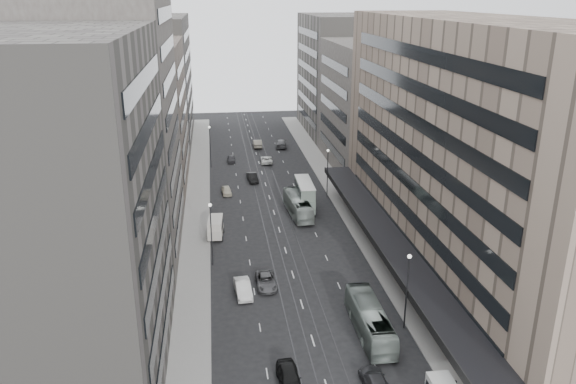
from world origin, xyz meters
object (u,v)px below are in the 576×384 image
panel_van (215,227)px  sedan_2 (266,281)px  bus_near (370,320)px  sedan_0 (289,377)px  sedan_1 (243,288)px  double_decker (305,194)px  bus_far (298,205)px

panel_van → sedan_2: (5.67, -15.16, -0.84)m
bus_near → sedan_0: bus_near is taller
bus_near → sedan_1: 15.45m
double_decker → sedan_1: 28.41m
panel_van → sedan_1: (2.89, -16.73, -0.73)m
panel_van → sedan_0: 33.54m
panel_van → sedan_0: bearing=-75.4°
double_decker → sedan_0: 43.10m
sedan_0 → sedan_1: (-3.08, 16.27, -0.01)m
sedan_1 → sedan_2: sedan_1 is taller
bus_far → sedan_2: bearing=68.3°
bus_far → panel_van: bearing=24.6°
bus_near → sedan_0: 11.39m
panel_van → sedan_2: bearing=-65.2°
sedan_1 → sedan_2: 3.19m
sedan_2 → double_decker: bearing=70.0°
sedan_0 → panel_van: bearing=97.5°
bus_near → sedan_1: size_ratio=2.32×
panel_van → double_decker: bearing=37.4°
bus_near → bus_far: bearing=-85.6°
double_decker → sedan_2: (-8.56, -24.42, -1.76)m
bus_far → panel_van: bus_far is taller
panel_van → sedan_0: panel_van is taller
bus_far → double_decker: size_ratio=1.33×
double_decker → sedan_2: 25.94m
bus_far → sedan_2: (-7.11, -22.05, -0.86)m
bus_near → sedan_2: bearing=-49.2°
bus_far → sedan_0: bus_far is taller
sedan_1 → bus_near: bearing=-42.1°
double_decker → sedan_1: size_ratio=1.72×
bus_near → double_decker: 35.49m
double_decker → sedan_2: double_decker is taller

